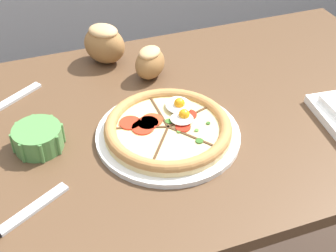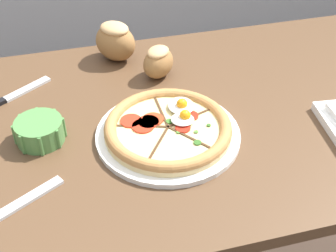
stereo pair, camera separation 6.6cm
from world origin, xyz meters
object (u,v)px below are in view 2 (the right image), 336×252
(ramekin_bowl, at_px, (39,130))
(bread_piece_mid, at_px, (115,41))
(bread_piece_near, at_px, (158,62))
(knife_spare, at_px, (10,97))
(pizza, at_px, (168,130))
(dining_table, at_px, (164,155))

(ramekin_bowl, xyz_separation_m, bread_piece_mid, (0.21, 0.29, 0.03))
(bread_piece_near, height_order, knife_spare, bread_piece_near)
(ramekin_bowl, distance_m, bread_piece_near, 0.35)
(bread_piece_near, distance_m, bread_piece_mid, 0.14)
(bread_piece_mid, bearing_deg, pizza, -81.73)
(knife_spare, bearing_deg, pizza, -68.81)
(pizza, relative_size, ramekin_bowl, 2.84)
(bread_piece_mid, bearing_deg, dining_table, -78.54)
(dining_table, relative_size, bread_piece_mid, 9.49)
(knife_spare, bearing_deg, ramekin_bowl, -103.26)
(ramekin_bowl, xyz_separation_m, bread_piece_near, (0.30, 0.18, 0.02))
(ramekin_bowl, relative_size, bread_piece_near, 0.97)
(pizza, bearing_deg, knife_spare, 144.89)
(knife_spare, bearing_deg, bread_piece_near, -32.61)
(dining_table, bearing_deg, bread_piece_mid, 101.46)
(dining_table, relative_size, bread_piece_near, 12.10)
(dining_table, xyz_separation_m, pizza, (-0.01, -0.06, 0.13))
(pizza, bearing_deg, ramekin_bowl, 167.45)
(ramekin_bowl, xyz_separation_m, knife_spare, (-0.06, 0.17, -0.02))
(dining_table, height_order, bread_piece_near, bread_piece_near)
(dining_table, height_order, bread_piece_mid, bread_piece_mid)
(dining_table, distance_m, ramekin_bowl, 0.30)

